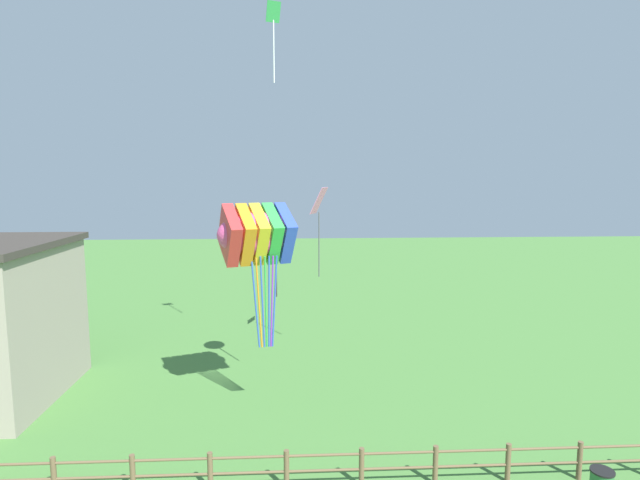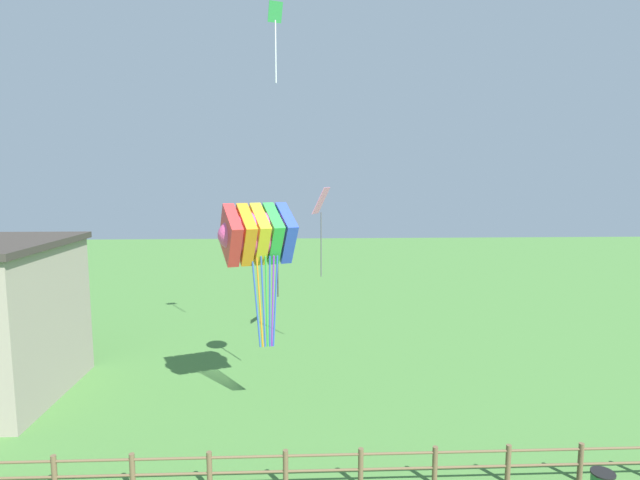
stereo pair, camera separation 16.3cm
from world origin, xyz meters
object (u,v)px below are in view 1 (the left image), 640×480
object	(u,v)px
kite_rainbow_parafoil	(257,234)
kite_green_diamond	(274,28)
kite_orange_delta	(276,227)
kite_pink_diamond	(319,211)

from	to	relation	value
kite_rainbow_parafoil	kite_green_diamond	distance (m)	8.58
kite_green_diamond	kite_orange_delta	xyz separation A→B (m)	(0.06, -1.74, -7.57)
kite_green_diamond	kite_orange_delta	size ratio (longest dim) A/B	1.02
kite_rainbow_parafoil	kite_pink_diamond	xyz separation A→B (m)	(2.35, 5.80, 0.38)
kite_rainbow_parafoil	kite_pink_diamond	distance (m)	6.27
kite_green_diamond	kite_pink_diamond	distance (m)	7.69
kite_green_diamond	kite_pink_diamond	bearing A→B (deg)	44.86
kite_green_diamond	kite_pink_diamond	size ratio (longest dim) A/B	0.75
kite_green_diamond	kite_orange_delta	bearing A→B (deg)	-87.95
kite_rainbow_parafoil	kite_orange_delta	xyz separation A→B (m)	(0.55, 2.20, 0.04)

